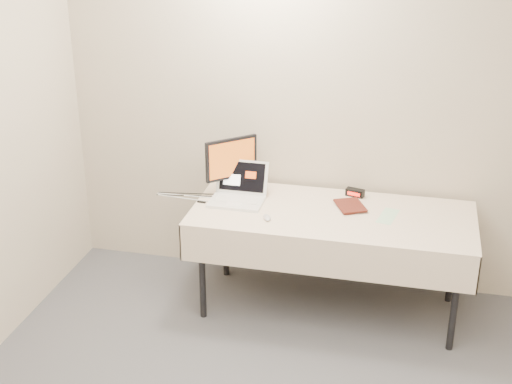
% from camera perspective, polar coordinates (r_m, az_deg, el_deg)
% --- Properties ---
extents(back_wall, '(4.00, 0.10, 2.70)m').
position_cam_1_polar(back_wall, '(4.94, 7.14, 6.99)').
color(back_wall, beige).
rests_on(back_wall, ground).
extents(table, '(1.86, 0.81, 0.74)m').
position_cam_1_polar(table, '(4.76, 6.10, -2.34)').
color(table, black).
rests_on(table, ground).
extents(laptop, '(0.36, 0.34, 0.24)m').
position_cam_1_polar(laptop, '(4.88, -1.38, 0.05)').
color(laptop, white).
rests_on(laptop, table).
extents(monitor, '(0.30, 0.28, 0.40)m').
position_cam_1_polar(monitor, '(4.93, -1.98, 2.49)').
color(monitor, black).
rests_on(monitor, table).
extents(book, '(0.16, 0.09, 0.23)m').
position_cam_1_polar(book, '(4.75, 6.64, -0.08)').
color(book, maroon).
rests_on(book, table).
extents(alarm_clock, '(0.14, 0.08, 0.05)m').
position_cam_1_polar(alarm_clock, '(4.99, 7.93, -0.05)').
color(alarm_clock, black).
rests_on(alarm_clock, table).
extents(clicker, '(0.08, 0.10, 0.02)m').
position_cam_1_polar(clicker, '(4.61, 0.89, -2.05)').
color(clicker, '#BDBDC0').
rests_on(clicker, table).
extents(paper_form, '(0.15, 0.27, 0.00)m').
position_cam_1_polar(paper_form, '(4.73, 10.51, -1.91)').
color(paper_form, '#B5E4B7').
rests_on(paper_form, table).
extents(usb_dongle, '(0.06, 0.02, 0.01)m').
position_cam_1_polar(usb_dongle, '(4.86, -4.37, -0.80)').
color(usb_dongle, black).
rests_on(usb_dongle, table).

